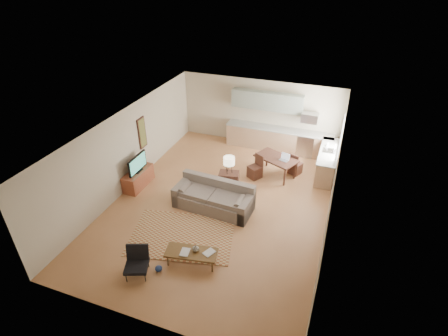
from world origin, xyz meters
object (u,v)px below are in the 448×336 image
at_px(tv_credenza, 138,178).
at_px(console_table, 229,182).
at_px(coffee_table, 192,257).
at_px(dining_table, 275,166).
at_px(sofa, 213,197).
at_px(armchair, 136,264).

relative_size(tv_credenza, console_table, 1.70).
relative_size(coffee_table, dining_table, 0.92).
relative_size(sofa, dining_table, 1.76).
distance_m(console_table, dining_table, 1.96).
xyz_separation_m(armchair, dining_table, (2.14, 5.65, -0.00)).
relative_size(sofa, coffee_table, 1.92).
bearing_deg(armchair, sofa, 54.95).
height_order(console_table, dining_table, console_table).
distance_m(sofa, console_table, 1.01).
xyz_separation_m(sofa, coffee_table, (0.32, -2.32, -0.24)).
xyz_separation_m(sofa, dining_table, (1.36, 2.54, -0.08)).
distance_m(tv_credenza, console_table, 3.09).
bearing_deg(sofa, armchair, -100.29).
height_order(coffee_table, tv_credenza, tv_credenza).
bearing_deg(armchair, console_table, 56.15).
xyz_separation_m(console_table, dining_table, (1.21, 1.54, -0.01)).
relative_size(console_table, dining_table, 0.52).
bearing_deg(dining_table, console_table, -103.56).
bearing_deg(tv_credenza, console_table, 13.21).
distance_m(armchair, console_table, 4.21).
distance_m(coffee_table, armchair, 1.37).
xyz_separation_m(coffee_table, armchair, (-1.10, -0.80, 0.17)).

